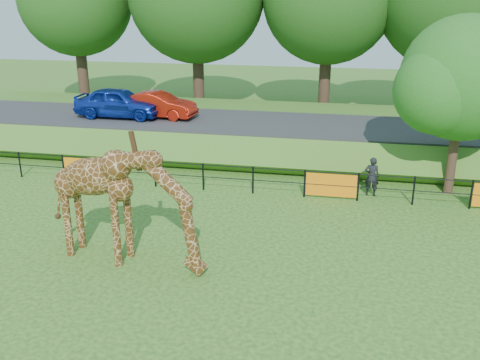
{
  "coord_description": "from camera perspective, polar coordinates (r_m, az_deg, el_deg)",
  "views": [
    {
      "loc": [
        3.3,
        -11.25,
        7.51
      ],
      "look_at": [
        0.29,
        3.92,
        2.0
      ],
      "focal_mm": 40.0,
      "sensor_mm": 36.0,
      "label": 1
    }
  ],
  "objects": [
    {
      "name": "car_blue",
      "position": [
        27.81,
        -12.8,
        8.06
      ],
      "size": [
        4.44,
        1.85,
        1.5
      ],
      "primitive_type": "imported",
      "rotation": [
        0.0,
        0.0,
        1.55
      ],
      "color": "#1533B2",
      "rests_on": "road"
    },
    {
      "name": "tree_east",
      "position": [
        21.56,
        22.9,
        9.49
      ],
      "size": [
        5.4,
        4.71,
        6.76
      ],
      "color": "#362418",
      "rests_on": "ground"
    },
    {
      "name": "car_red",
      "position": [
        27.45,
        -8.74,
        7.93
      ],
      "size": [
        4.01,
        1.79,
        1.28
      ],
      "primitive_type": "imported",
      "rotation": [
        0.0,
        0.0,
        1.46
      ],
      "color": "#B61C0D",
      "rests_on": "road"
    },
    {
      "name": "road",
      "position": [
        26.19,
        3.68,
        5.99
      ],
      "size": [
        40.0,
        5.0,
        0.12
      ],
      "primitive_type": "cube",
      "color": "#303032",
      "rests_on": "embankment"
    },
    {
      "name": "ground",
      "position": [
        13.92,
        -4.44,
        -13.1
      ],
      "size": [
        90.0,
        90.0,
        0.0
      ],
      "primitive_type": "plane",
      "color": "#235415",
      "rests_on": "ground"
    },
    {
      "name": "giraffe",
      "position": [
        15.45,
        -12.15,
        -2.71
      ],
      "size": [
        5.01,
        1.75,
        3.52
      ],
      "primitive_type": null,
      "rotation": [
        0.0,
        0.0,
        -0.18
      ],
      "color": "#512E10",
      "rests_on": "ground"
    },
    {
      "name": "perimeter_fence",
      "position": [
        20.73,
        1.39,
        -0.01
      ],
      "size": [
        28.07,
        0.1,
        1.1
      ],
      "primitive_type": null,
      "color": "black",
      "rests_on": "ground"
    },
    {
      "name": "visitor",
      "position": [
        21.07,
        13.88,
        0.36
      ],
      "size": [
        0.59,
        0.41,
        1.54
      ],
      "primitive_type": "imported",
      "rotation": [
        0.0,
        0.0,
        3.07
      ],
      "color": "black",
      "rests_on": "ground"
    },
    {
      "name": "embankment",
      "position": [
        27.81,
        4.06,
        5.28
      ],
      "size": [
        40.0,
        9.0,
        1.3
      ],
      "primitive_type": "cube",
      "color": "#235415",
      "rests_on": "ground"
    }
  ]
}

